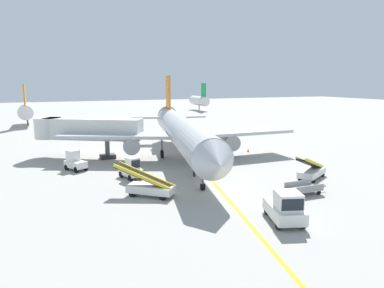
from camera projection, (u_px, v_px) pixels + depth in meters
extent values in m
plane|color=#9E9B93|center=(218.00, 191.00, 29.74)|extent=(300.00, 300.00, 0.00)
cube|color=yellow|center=(207.00, 175.00, 34.77)|extent=(17.10, 78.28, 0.01)
cylinder|color=#B2B5BA|center=(182.00, 132.00, 40.47)|extent=(9.53, 30.02, 3.30)
cone|color=#B2B5BA|center=(217.00, 163.00, 24.79)|extent=(3.67, 3.03, 3.23)
cone|color=#B2B5BA|center=(167.00, 115.00, 56.28)|extent=(3.65, 3.40, 3.14)
cube|color=#B2B5BA|center=(240.00, 132.00, 43.32)|extent=(13.01, 4.43, 0.36)
cylinder|color=gray|center=(229.00, 141.00, 42.24)|extent=(2.53, 3.53, 1.90)
cube|color=#B2B5BA|center=(117.00, 135.00, 40.67)|extent=(13.66, 9.33, 0.36)
cylinder|color=gray|center=(132.00, 144.00, 40.17)|extent=(2.53, 3.53, 1.90)
cube|color=orange|center=(168.00, 93.00, 53.32)|extent=(1.11, 3.97, 5.20)
cube|color=#B2B5BA|center=(188.00, 117.00, 54.10)|extent=(5.34, 2.57, 0.24)
cube|color=#B2B5BA|center=(149.00, 117.00, 53.04)|extent=(5.64, 3.85, 0.24)
cylinder|color=#4C4C51|center=(203.00, 172.00, 29.67)|extent=(0.20, 0.20, 3.12)
cylinder|color=black|center=(203.00, 187.00, 29.89)|extent=(0.46, 0.62, 0.56)
cylinder|color=#4C4C51|center=(197.00, 144.00, 43.13)|extent=(0.20, 0.20, 3.12)
cylinder|color=black|center=(197.00, 153.00, 43.32)|extent=(0.54, 1.01, 0.96)
cylinder|color=#4C4C51|center=(162.00, 145.00, 42.35)|extent=(0.20, 0.20, 3.12)
cylinder|color=black|center=(162.00, 154.00, 42.54)|extent=(0.54, 1.01, 0.96)
cube|color=black|center=(210.00, 153.00, 26.66)|extent=(2.95, 1.57, 0.60)
cube|color=silver|center=(92.00, 129.00, 41.91)|extent=(11.67, 8.29, 2.50)
cylinder|color=silver|center=(48.00, 128.00, 42.67)|extent=(3.20, 3.20, 2.50)
cylinder|color=#59595B|center=(107.00, 149.00, 42.10)|extent=(0.56, 0.56, 2.35)
cube|color=#333338|center=(108.00, 156.00, 42.26)|extent=(1.80, 1.40, 0.50)
cube|color=silver|center=(284.00, 211.00, 23.16)|extent=(2.91, 4.01, 0.80)
cube|color=silver|center=(288.00, 201.00, 22.38)|extent=(1.94, 2.01, 1.10)
cube|color=black|center=(293.00, 205.00, 21.62)|extent=(1.38, 0.51, 0.77)
cylinder|color=black|center=(303.00, 224.00, 22.06)|extent=(0.39, 0.64, 0.60)
cylinder|color=black|center=(278.00, 225.00, 21.93)|extent=(0.39, 0.64, 0.60)
cylinder|color=black|center=(289.00, 210.00, 24.54)|extent=(0.39, 0.64, 0.60)
cylinder|color=black|center=(267.00, 210.00, 24.41)|extent=(0.39, 0.64, 0.60)
cube|color=silver|center=(76.00, 164.00, 36.54)|extent=(2.34, 2.73, 0.70)
cube|color=silver|center=(73.00, 155.00, 36.63)|extent=(1.45, 1.46, 1.10)
cube|color=black|center=(70.00, 155.00, 36.94)|extent=(0.88, 0.57, 0.77)
cylinder|color=black|center=(67.00, 167.00, 36.66)|extent=(0.50, 0.63, 0.60)
cylinder|color=black|center=(76.00, 165.00, 37.54)|extent=(0.50, 0.63, 0.60)
cylinder|color=black|center=(76.00, 170.00, 35.67)|extent=(0.50, 0.63, 0.60)
cylinder|color=black|center=(85.00, 168.00, 36.54)|extent=(0.50, 0.63, 0.60)
cube|color=silver|center=(131.00, 171.00, 33.58)|extent=(2.02, 2.69, 0.70)
cube|color=silver|center=(133.00, 163.00, 33.11)|extent=(1.34, 1.36, 1.10)
cube|color=black|center=(136.00, 164.00, 32.73)|extent=(0.95, 0.40, 0.77)
cylinder|color=black|center=(140.00, 176.00, 33.39)|extent=(0.41, 0.64, 0.60)
cylinder|color=black|center=(130.00, 178.00, 32.66)|extent=(0.41, 0.64, 0.60)
cylinder|color=black|center=(131.00, 172.00, 34.62)|extent=(0.41, 0.64, 0.60)
cylinder|color=black|center=(121.00, 174.00, 33.89)|extent=(0.41, 0.64, 0.60)
cube|color=silver|center=(312.00, 172.00, 33.44)|extent=(4.05, 3.16, 0.60)
cylinder|color=black|center=(313.00, 180.00, 32.08)|extent=(0.63, 0.48, 0.60)
cylinder|color=black|center=(300.00, 177.00, 32.86)|extent=(0.63, 0.48, 0.60)
cylinder|color=black|center=(323.00, 174.00, 34.13)|extent=(0.63, 0.48, 0.60)
cylinder|color=black|center=(310.00, 172.00, 34.91)|extent=(0.63, 0.48, 0.60)
cube|color=black|center=(310.00, 164.00, 32.81)|extent=(4.80, 3.22, 1.76)
cube|color=yellow|center=(315.00, 163.00, 32.51)|extent=(4.42, 2.51, 1.84)
cube|color=yellow|center=(305.00, 162.00, 33.06)|extent=(4.42, 2.51, 1.84)
cube|color=silver|center=(151.00, 189.00, 28.26)|extent=(3.87, 3.59, 0.60)
cylinder|color=black|center=(132.00, 193.00, 28.11)|extent=(0.60, 0.55, 0.60)
cylinder|color=black|center=(139.00, 189.00, 29.31)|extent=(0.60, 0.55, 0.60)
cylinder|color=black|center=(163.00, 197.00, 27.32)|extent=(0.60, 0.55, 0.60)
cylinder|color=black|center=(169.00, 192.00, 28.51)|extent=(0.60, 0.55, 0.60)
cube|color=black|center=(144.00, 177.00, 28.27)|extent=(4.40, 3.90, 1.76)
cube|color=yellow|center=(141.00, 177.00, 27.83)|extent=(3.89, 3.29, 1.84)
cube|color=yellow|center=(146.00, 174.00, 28.67)|extent=(3.89, 3.29, 1.84)
cube|color=#A5A5A8|center=(304.00, 189.00, 28.79)|extent=(2.80, 1.50, 0.16)
cube|color=#4C4C51|center=(321.00, 187.00, 29.49)|extent=(0.90, 0.08, 0.08)
cylinder|color=#4C4C51|center=(325.00, 186.00, 29.66)|extent=(0.12, 0.12, 0.05)
cube|color=gray|center=(298.00, 184.00, 29.42)|extent=(2.80, 0.06, 0.50)
cube|color=gray|center=(310.00, 189.00, 28.06)|extent=(2.80, 0.06, 0.50)
cylinder|color=black|center=(309.00, 188.00, 29.77)|extent=(0.36, 0.12, 0.36)
cylinder|color=black|center=(319.00, 193.00, 28.68)|extent=(0.36, 0.12, 0.36)
cylinder|color=black|center=(289.00, 191.00, 28.98)|extent=(0.36, 0.12, 0.36)
cylinder|color=black|center=(298.00, 196.00, 27.89)|extent=(0.36, 0.12, 0.36)
cylinder|color=#26262D|center=(199.00, 168.00, 35.80)|extent=(0.24, 0.24, 0.85)
cube|color=yellow|center=(199.00, 161.00, 35.67)|extent=(0.36, 0.22, 0.56)
sphere|color=tan|center=(199.00, 158.00, 35.61)|extent=(0.20, 0.20, 0.20)
sphere|color=yellow|center=(199.00, 157.00, 35.59)|extent=(0.24, 0.24, 0.24)
cylinder|color=#26262D|center=(194.00, 172.00, 34.13)|extent=(0.24, 0.24, 0.85)
cube|color=yellow|center=(194.00, 165.00, 34.01)|extent=(0.36, 0.22, 0.56)
sphere|color=beige|center=(194.00, 161.00, 33.94)|extent=(0.20, 0.20, 0.20)
sphere|color=yellow|center=(194.00, 161.00, 33.93)|extent=(0.24, 0.24, 0.24)
cone|color=orange|center=(248.00, 150.00, 46.25)|extent=(0.36, 0.36, 0.44)
cone|color=orange|center=(106.00, 155.00, 43.06)|extent=(0.36, 0.36, 0.44)
cylinder|color=silver|center=(27.00, 111.00, 73.99)|extent=(3.00, 10.00, 3.00)
cylinder|color=#3F3F3F|center=(28.00, 122.00, 74.39)|extent=(0.30, 0.30, 1.60)
cube|color=orange|center=(24.00, 95.00, 70.19)|extent=(0.24, 3.20, 4.40)
cylinder|color=silver|center=(199.00, 101.00, 113.44)|extent=(3.00, 10.00, 3.00)
cylinder|color=#3F3F3F|center=(199.00, 108.00, 113.85)|extent=(0.30, 0.30, 1.60)
cube|color=#198C4C|center=(204.00, 90.00, 109.64)|extent=(0.24, 3.20, 4.40)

